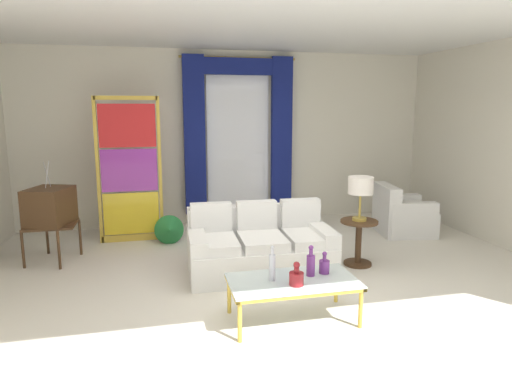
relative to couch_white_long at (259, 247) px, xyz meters
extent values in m
plane|color=silver|center=(0.08, -0.49, -0.30)|extent=(16.00, 16.00, 0.00)
cube|color=silver|center=(0.08, 2.57, 1.20)|extent=(8.00, 0.12, 3.00)
cube|color=white|center=(0.08, 0.31, 2.72)|extent=(8.00, 7.60, 0.04)
cube|color=white|center=(0.20, 2.49, 1.25)|extent=(1.10, 0.02, 2.50)
cylinder|color=gold|center=(0.20, 2.41, 2.56)|extent=(2.00, 0.04, 0.04)
cube|color=navy|center=(-0.57, 2.39, 1.25)|extent=(0.36, 0.12, 2.70)
cube|color=navy|center=(0.97, 2.39, 1.25)|extent=(0.36, 0.12, 2.70)
cube|color=navy|center=(0.20, 2.39, 2.42)|extent=(1.80, 0.10, 0.28)
cube|color=white|center=(0.00, -0.09, -0.11)|extent=(1.76, 0.94, 0.38)
cube|color=white|center=(0.01, 0.28, 0.09)|extent=(1.74, 0.24, 0.78)
cube|color=white|center=(0.78, -0.11, -0.02)|extent=(0.22, 0.86, 0.56)
cube|color=white|center=(-0.78, -0.07, -0.02)|extent=(0.22, 0.86, 0.56)
cube|color=white|center=(0.58, -0.15, 0.14)|extent=(0.55, 0.75, 0.12)
cube|color=white|center=(0.58, 0.17, 0.36)|extent=(0.51, 0.15, 0.40)
cube|color=white|center=(0.00, -0.14, 0.14)|extent=(0.55, 0.75, 0.12)
cube|color=white|center=(0.00, 0.18, 0.36)|extent=(0.51, 0.15, 0.40)
cube|color=white|center=(-0.58, -0.13, 0.14)|extent=(0.55, 0.75, 0.12)
cube|color=white|center=(-0.58, 0.19, 0.36)|extent=(0.51, 0.15, 0.40)
cube|color=silver|center=(0.01, -1.33, 0.10)|extent=(1.22, 0.64, 0.02)
cube|color=gold|center=(0.01, -1.03, 0.08)|extent=(1.22, 0.04, 0.03)
cube|color=gold|center=(0.01, -1.64, 0.08)|extent=(1.22, 0.04, 0.03)
cube|color=gold|center=(-0.58, -1.33, 0.08)|extent=(0.04, 0.64, 0.03)
cube|color=gold|center=(0.61, -1.33, 0.08)|extent=(0.04, 0.64, 0.03)
cylinder|color=gold|center=(-0.56, -1.05, -0.11)|extent=(0.04, 0.04, 0.38)
cylinder|color=gold|center=(0.59, -1.05, -0.11)|extent=(0.04, 0.04, 0.38)
cylinder|color=gold|center=(-0.56, -1.62, -0.11)|extent=(0.04, 0.04, 0.38)
cylinder|color=gold|center=(0.59, -1.62, -0.11)|extent=(0.04, 0.04, 0.38)
cylinder|color=maroon|center=(0.01, -1.46, 0.16)|extent=(0.14, 0.14, 0.12)
cylinder|color=maroon|center=(0.01, -1.46, 0.25)|extent=(0.05, 0.05, 0.05)
sphere|color=maroon|center=(0.01, -1.46, 0.30)|extent=(0.06, 0.06, 0.06)
cylinder|color=#753384|center=(0.37, -1.24, 0.17)|extent=(0.10, 0.10, 0.13)
cylinder|color=#753384|center=(0.37, -1.24, 0.26)|extent=(0.04, 0.04, 0.05)
sphere|color=#753384|center=(0.37, -1.24, 0.30)|extent=(0.05, 0.05, 0.05)
cylinder|color=#753384|center=(0.21, -1.27, 0.21)|extent=(0.08, 0.08, 0.20)
cylinder|color=#753384|center=(0.21, -1.27, 0.34)|extent=(0.04, 0.04, 0.06)
sphere|color=#753384|center=(0.21, -1.27, 0.39)|extent=(0.05, 0.05, 0.05)
cylinder|color=silver|center=(-0.18, -1.30, 0.23)|extent=(0.06, 0.06, 0.25)
cylinder|color=silver|center=(-0.18, -1.30, 0.39)|extent=(0.03, 0.03, 0.06)
sphere|color=silver|center=(-0.18, -1.30, 0.43)|extent=(0.04, 0.04, 0.04)
cube|color=#472D19|center=(-2.61, 0.95, 0.20)|extent=(0.62, 0.54, 0.03)
cylinder|color=#472D19|center=(-2.92, 0.76, -0.05)|extent=(0.04, 0.04, 0.50)
cylinder|color=#472D19|center=(-2.75, 1.29, -0.05)|extent=(0.04, 0.04, 0.50)
cylinder|color=#472D19|center=(-2.46, 0.61, -0.05)|extent=(0.04, 0.04, 0.50)
cylinder|color=#472D19|center=(-2.29, 1.14, -0.05)|extent=(0.04, 0.04, 0.50)
cube|color=#472D19|center=(-2.61, 0.95, 0.45)|extent=(0.63, 0.68, 0.48)
cube|color=black|center=(-2.83, 1.02, 0.47)|extent=(0.13, 0.38, 0.30)
cylinder|color=gold|center=(-2.85, 0.95, 0.28)|extent=(0.02, 0.04, 0.04)
cylinder|color=gold|center=(-2.81, 1.10, 0.28)|extent=(0.02, 0.04, 0.04)
cylinder|color=silver|center=(-2.61, 0.95, 0.87)|extent=(0.05, 0.13, 0.34)
cylinder|color=silver|center=(-2.61, 0.95, 0.87)|extent=(0.05, 0.13, 0.34)
cube|color=white|center=(2.71, 1.10, -0.10)|extent=(0.92, 0.92, 0.40)
cube|color=white|center=(2.71, 1.10, 0.15)|extent=(0.79, 0.79, 0.10)
cube|color=white|center=(2.39, 1.15, 0.10)|extent=(0.33, 0.82, 0.80)
cube|color=white|center=(2.76, 1.41, -0.01)|extent=(0.76, 0.30, 0.58)
cube|color=white|center=(2.65, 0.78, -0.01)|extent=(0.76, 0.30, 0.58)
cube|color=gold|center=(-2.07, 1.65, 0.80)|extent=(0.05, 0.05, 2.20)
cube|color=gold|center=(-1.17, 1.65, 0.80)|extent=(0.05, 0.05, 2.20)
cube|color=gold|center=(-1.62, 1.65, 1.87)|extent=(0.90, 0.05, 0.06)
cube|color=gold|center=(-1.62, 1.65, -0.25)|extent=(0.90, 0.05, 0.10)
cube|color=yellow|center=(-1.62, 1.65, 0.13)|extent=(0.82, 0.02, 0.64)
cube|color=purple|center=(-1.62, 1.65, 0.80)|extent=(0.82, 0.02, 0.64)
cube|color=red|center=(-1.62, 1.65, 1.46)|extent=(0.82, 0.02, 0.64)
cylinder|color=beige|center=(-1.07, 1.46, -0.27)|extent=(0.16, 0.16, 0.06)
ellipsoid|color=#195E75|center=(-1.07, 1.46, -0.16)|extent=(0.18, 0.32, 0.20)
sphere|color=#195E75|center=(-1.07, 1.60, -0.05)|extent=(0.09, 0.09, 0.09)
cone|color=gold|center=(-1.07, 1.66, -0.05)|extent=(0.02, 0.04, 0.02)
cone|color=#267E3B|center=(-1.07, 1.28, -0.06)|extent=(0.44, 0.40, 0.50)
cylinder|color=#472D19|center=(1.31, -0.08, 0.28)|extent=(0.48, 0.48, 0.03)
cylinder|color=#472D19|center=(1.31, -0.08, -0.01)|extent=(0.08, 0.08, 0.55)
cylinder|color=#472D19|center=(1.31, -0.08, -0.29)|extent=(0.36, 0.36, 0.03)
cylinder|color=#B29338|center=(1.31, -0.08, 0.31)|extent=(0.18, 0.18, 0.04)
cylinder|color=#B29338|center=(1.31, -0.08, 0.51)|extent=(0.03, 0.03, 0.36)
cylinder|color=silver|center=(1.31, -0.08, 0.75)|extent=(0.32, 0.32, 0.22)
camera|label=1|loc=(-1.20, -5.08, 1.72)|focal=30.52mm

